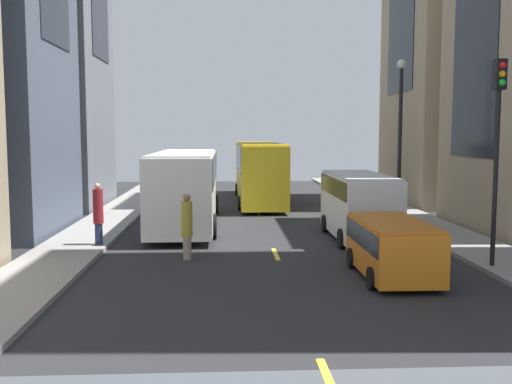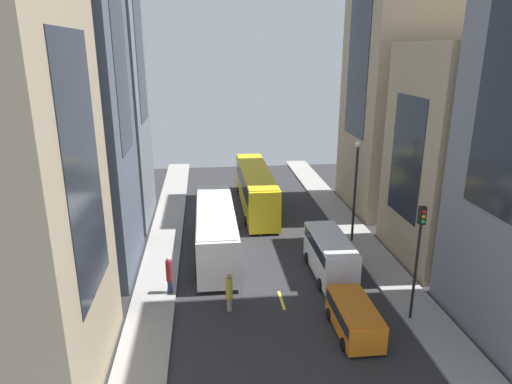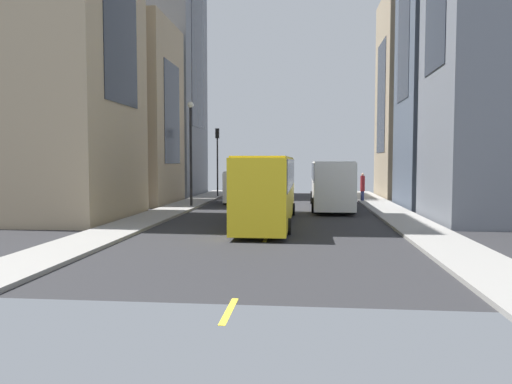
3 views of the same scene
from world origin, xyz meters
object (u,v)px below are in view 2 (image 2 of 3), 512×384
at_px(delivery_van_white, 330,253).
at_px(streetcar_yellow, 256,185).
at_px(city_bus_white, 216,227).
at_px(pedestrian_walking_far, 229,292).
at_px(car_orange_0, 354,316).
at_px(pedestrian_crossing_near, 169,274).
at_px(traffic_light_near_corner, 419,243).

bearing_deg(delivery_van_white, streetcar_yellow, 103.80).
bearing_deg(city_bus_white, pedestrian_walking_far, -86.23).
xyz_separation_m(car_orange_0, pedestrian_crossing_near, (-9.41, 4.82, 0.35)).
bearing_deg(city_bus_white, pedestrian_crossing_near, -118.15).
bearing_deg(car_orange_0, delivery_van_white, 86.05).
relative_size(delivery_van_white, pedestrian_walking_far, 2.63).
relative_size(city_bus_white, pedestrian_crossing_near, 5.11).
distance_m(city_bus_white, traffic_light_near_corner, 13.87).
xyz_separation_m(streetcar_yellow, car_orange_0, (2.78, -19.21, -1.14)).
xyz_separation_m(pedestrian_crossing_near, traffic_light_near_corner, (12.74, -4.10, 3.12)).
relative_size(pedestrian_crossing_near, pedestrian_walking_far, 1.01).
bearing_deg(delivery_van_white, pedestrian_walking_far, -152.22).
height_order(city_bus_white, pedestrian_walking_far, city_bus_white).
distance_m(delivery_van_white, car_orange_0, 6.22).
relative_size(city_bus_white, traffic_light_near_corner, 1.84).
xyz_separation_m(delivery_van_white, traffic_light_near_corner, (2.90, -5.46, 2.93)).
bearing_deg(car_orange_0, pedestrian_walking_far, 155.71).
relative_size(delivery_van_white, pedestrian_crossing_near, 2.59).
relative_size(streetcar_yellow, pedestrian_crossing_near, 5.84).
distance_m(delivery_van_white, traffic_light_near_corner, 6.84).
distance_m(streetcar_yellow, delivery_van_white, 13.44).
xyz_separation_m(city_bus_white, delivery_van_white, (7.00, -3.95, -0.49)).
xyz_separation_m(car_orange_0, traffic_light_near_corner, (3.33, 0.72, 3.46)).
bearing_deg(city_bus_white, traffic_light_near_corner, -43.54).
height_order(streetcar_yellow, traffic_light_near_corner, traffic_light_near_corner).
bearing_deg(pedestrian_walking_far, traffic_light_near_corner, -49.02).
height_order(car_orange_0, pedestrian_walking_far, pedestrian_walking_far).
distance_m(streetcar_yellow, car_orange_0, 19.45).
bearing_deg(pedestrian_crossing_near, pedestrian_walking_far, -176.38).
height_order(streetcar_yellow, car_orange_0, streetcar_yellow).
xyz_separation_m(streetcar_yellow, traffic_light_near_corner, (6.10, -18.50, 2.32)).
xyz_separation_m(streetcar_yellow, pedestrian_walking_far, (-3.31, -16.47, -0.96)).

